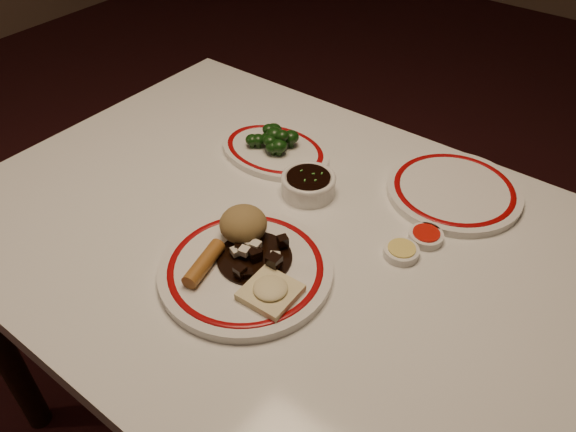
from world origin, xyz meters
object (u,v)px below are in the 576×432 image
at_px(broccoli_plate, 275,150).
at_px(main_plate, 246,269).
at_px(stirfry_heap, 254,254).
at_px(rice_mound, 243,224).
at_px(soy_bowl, 308,185).
at_px(dining_table, 273,258).
at_px(fried_wonton, 270,291).
at_px(spring_roll, 204,263).
at_px(broccoli_pile, 274,138).

bearing_deg(broccoli_plate, main_plate, -59.35).
bearing_deg(main_plate, stirfry_heap, 87.95).
relative_size(rice_mound, soy_bowl, 0.79).
relative_size(dining_table, fried_wonton, 13.93).
distance_m(main_plate, broccoli_plate, 0.37).
relative_size(main_plate, spring_roll, 3.84).
relative_size(dining_table, main_plate, 3.11).
bearing_deg(rice_mound, spring_roll, -90.37).
bearing_deg(fried_wonton, dining_table, 127.80).
bearing_deg(stirfry_heap, fried_wonton, -32.84).
bearing_deg(broccoli_pile, main_plate, -59.13).
bearing_deg(fried_wonton, stirfry_heap, 147.16).
height_order(dining_table, stirfry_heap, stirfry_heap).
bearing_deg(spring_roll, fried_wonton, -3.52).
bearing_deg(soy_bowl, broccoli_pile, 154.12).
distance_m(main_plate, spring_roll, 0.07).
xyz_separation_m(spring_roll, broccoli_plate, (-0.14, 0.36, -0.02)).
xyz_separation_m(rice_mound, spring_roll, (-0.00, -0.10, -0.02)).
bearing_deg(dining_table, broccoli_pile, 127.71).
bearing_deg(dining_table, broccoli_plate, 127.43).
height_order(rice_mound, broccoli_plate, rice_mound).
relative_size(main_plate, stirfry_heap, 2.92).
xyz_separation_m(rice_mound, broccoli_pile, (-0.14, 0.26, -0.01)).
relative_size(dining_table, stirfry_heap, 9.09).
xyz_separation_m(main_plate, soy_bowl, (-0.05, 0.25, 0.01)).
relative_size(broccoli_plate, soy_bowl, 2.42).
bearing_deg(fried_wonton, main_plate, 162.06).
distance_m(spring_roll, broccoli_pile, 0.39).
distance_m(broccoli_plate, soy_bowl, 0.16).
bearing_deg(broccoli_plate, dining_table, -52.57).
xyz_separation_m(stirfry_heap, broccoli_pile, (-0.19, 0.29, 0.01)).
bearing_deg(main_plate, rice_mound, 132.67).
relative_size(dining_table, soy_bowl, 11.02).
bearing_deg(broccoli_plate, stirfry_heap, -57.26).
height_order(broccoli_pile, soy_bowl, broccoli_pile).
height_order(dining_table, fried_wonton, fried_wonton).
height_order(dining_table, broccoli_pile, broccoli_pile).
distance_m(fried_wonton, soy_bowl, 0.30).
bearing_deg(stirfry_heap, broccoli_plate, 122.74).
xyz_separation_m(dining_table, rice_mound, (-0.01, -0.07, 0.14)).
relative_size(broccoli_pile, soy_bowl, 0.92).
height_order(fried_wonton, soy_bowl, same).
bearing_deg(spring_roll, broccoli_plate, 96.80).
relative_size(rice_mound, spring_roll, 0.86).
height_order(spring_roll, stirfry_heap, stirfry_heap).
bearing_deg(dining_table, rice_mound, -95.26).
height_order(main_plate, broccoli_pile, broccoli_pile).
height_order(spring_roll, broccoli_plate, spring_roll).
relative_size(main_plate, broccoli_plate, 1.46).
bearing_deg(main_plate, soy_bowl, 100.62).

